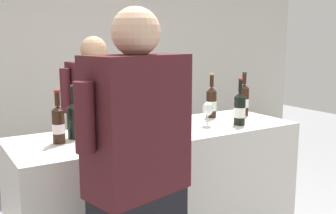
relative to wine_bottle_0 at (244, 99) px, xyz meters
name	(u,v)px	position (x,y,z in m)	size (l,w,h in m)	color
wall_back	(51,54)	(-0.82, 2.50, 0.29)	(8.00, 0.10, 2.80)	beige
counter	(161,200)	(-0.82, -0.10, -0.62)	(1.93, 0.66, 0.98)	beige
wine_bottle_0	(244,99)	(0.00, 0.00, 0.00)	(0.08, 0.08, 0.34)	black
wine_bottle_1	(183,106)	(-0.58, 0.00, 0.00)	(0.08, 0.08, 0.34)	black
wine_bottle_2	(74,119)	(-1.37, -0.02, 0.00)	(0.08, 0.08, 0.33)	black
wine_bottle_3	(211,102)	(-0.27, 0.06, -0.01)	(0.08, 0.08, 0.34)	black
wine_bottle_4	(58,124)	(-1.49, -0.07, -0.01)	(0.07, 0.07, 0.31)	black
wine_bottle_5	(240,109)	(-0.27, -0.25, -0.01)	(0.08, 0.08, 0.33)	black
wine_bottle_6	(150,117)	(-0.96, -0.22, 0.00)	(0.08, 0.08, 0.36)	black
wine_glass	(208,110)	(-0.47, -0.16, -0.01)	(0.07, 0.07, 0.17)	silver
ice_bucket	(114,125)	(-1.22, -0.27, -0.01)	(0.24, 0.24, 0.22)	silver
person_server	(97,139)	(-0.99, 0.63, -0.33)	(0.55, 0.26, 1.60)	black
person_guest	(138,205)	(-1.34, -0.78, -0.27)	(0.60, 0.34, 1.72)	black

